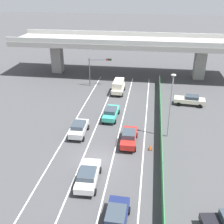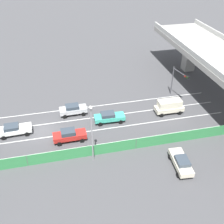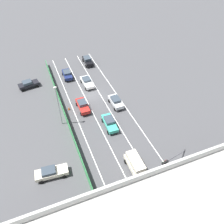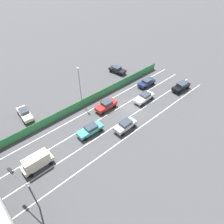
{
  "view_description": "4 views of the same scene",
  "coord_description": "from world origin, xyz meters",
  "px_view_note": "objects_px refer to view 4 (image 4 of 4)",
  "views": [
    {
      "loc": [
        5.19,
        -23.91,
        17.57
      ],
      "look_at": [
        0.52,
        7.38,
        2.33
      ],
      "focal_mm": 43.39,
      "sensor_mm": 36.0,
      "label": 1
    },
    {
      "loc": [
        33.77,
        2.53,
        24.81
      ],
      "look_at": [
        0.56,
        10.4,
        2.12
      ],
      "focal_mm": 44.36,
      "sensor_mm": 36.0,
      "label": 2
    },
    {
      "loc": [
        10.36,
        37.17,
        29.01
      ],
      "look_at": [
        -1.28,
        8.14,
        1.41
      ],
      "focal_mm": 36.42,
      "sensor_mm": 36.0,
      "label": 3
    },
    {
      "loc": [
        -20.62,
        23.93,
        25.7
      ],
      "look_at": [
        0.09,
        4.94,
        1.77
      ],
      "focal_mm": 32.7,
      "sensor_mm": 36.0,
      "label": 4
    }
  ],
  "objects_px": {
    "car_sedan_red": "(106,105)",
    "parked_sedan_cream": "(25,113)",
    "car_sedan_white": "(144,97)",
    "car_taxi_teal": "(90,129)",
    "car_sedan_navy": "(147,82)",
    "parked_sedan_dark": "(117,69)",
    "traffic_light": "(24,186)",
    "car_sedan_silver": "(125,125)",
    "car_van_cream": "(37,161)",
    "traffic_cone": "(101,100)",
    "street_lamp": "(80,83)",
    "car_sedan_black": "(181,86)"
  },
  "relations": [
    {
      "from": "traffic_light",
      "to": "car_taxi_teal",
      "type": "bearing_deg",
      "value": -71.08
    },
    {
      "from": "car_sedan_black",
      "to": "parked_sedan_cream",
      "type": "relative_size",
      "value": 0.96
    },
    {
      "from": "car_sedan_red",
      "to": "street_lamp",
      "type": "height_order",
      "value": "street_lamp"
    },
    {
      "from": "parked_sedan_cream",
      "to": "street_lamp",
      "type": "bearing_deg",
      "value": -110.12
    },
    {
      "from": "car_sedan_white",
      "to": "car_sedan_navy",
      "type": "distance_m",
      "value": 5.78
    },
    {
      "from": "car_sedan_navy",
      "to": "parked_sedan_dark",
      "type": "distance_m",
      "value": 8.83
    },
    {
      "from": "traffic_cone",
      "to": "parked_sedan_cream",
      "type": "bearing_deg",
      "value": 66.76
    },
    {
      "from": "car_taxi_teal",
      "to": "car_sedan_navy",
      "type": "xyz_separation_m",
      "value": [
        3.25,
        -18.63,
        -0.01
      ]
    },
    {
      "from": "car_sedan_white",
      "to": "car_sedan_black",
      "type": "bearing_deg",
      "value": -107.84
    },
    {
      "from": "car_sedan_red",
      "to": "parked_sedan_cream",
      "type": "height_order",
      "value": "car_sedan_red"
    },
    {
      "from": "parked_sedan_dark",
      "to": "traffic_light",
      "type": "bearing_deg",
      "value": 118.15
    },
    {
      "from": "car_sedan_red",
      "to": "street_lamp",
      "type": "relative_size",
      "value": 0.56
    },
    {
      "from": "car_van_cream",
      "to": "traffic_cone",
      "type": "distance_m",
      "value": 18.13
    },
    {
      "from": "car_taxi_teal",
      "to": "traffic_light",
      "type": "bearing_deg",
      "value": 108.92
    },
    {
      "from": "car_sedan_red",
      "to": "traffic_cone",
      "type": "distance_m",
      "value": 2.79
    },
    {
      "from": "car_sedan_red",
      "to": "parked_sedan_dark",
      "type": "bearing_deg",
      "value": -52.15
    },
    {
      "from": "car_sedan_black",
      "to": "street_lamp",
      "type": "distance_m",
      "value": 22.32
    },
    {
      "from": "parked_sedan_cream",
      "to": "car_sedan_red",
      "type": "bearing_deg",
      "value": -123.42
    },
    {
      "from": "car_van_cream",
      "to": "street_lamp",
      "type": "xyz_separation_m",
      "value": [
        8.0,
        -13.74,
        3.6
      ]
    },
    {
      "from": "traffic_light",
      "to": "street_lamp",
      "type": "bearing_deg",
      "value": -53.97
    },
    {
      "from": "car_sedan_black",
      "to": "traffic_light",
      "type": "distance_m",
      "value": 36.1
    },
    {
      "from": "car_sedan_silver",
      "to": "car_van_cream",
      "type": "relative_size",
      "value": 0.95
    },
    {
      "from": "car_sedan_white",
      "to": "traffic_light",
      "type": "distance_m",
      "value": 27.4
    },
    {
      "from": "car_sedan_red",
      "to": "traffic_cone",
      "type": "xyz_separation_m",
      "value": [
        2.57,
        -0.88,
        -0.64
      ]
    },
    {
      "from": "car_sedan_silver",
      "to": "car_sedan_navy",
      "type": "xyz_separation_m",
      "value": [
        6.57,
        -13.51,
        -0.05
      ]
    },
    {
      "from": "car_sedan_silver",
      "to": "parked_sedan_cream",
      "type": "relative_size",
      "value": 0.89
    },
    {
      "from": "parked_sedan_cream",
      "to": "traffic_cone",
      "type": "relative_size",
      "value": 7.27
    },
    {
      "from": "car_sedan_navy",
      "to": "parked_sedan_dark",
      "type": "bearing_deg",
      "value": 5.07
    },
    {
      "from": "car_van_cream",
      "to": "car_sedan_red",
      "type": "relative_size",
      "value": 0.99
    },
    {
      "from": "car_taxi_teal",
      "to": "car_sedan_red",
      "type": "xyz_separation_m",
      "value": [
        3.12,
        -6.36,
        0.05
      ]
    },
    {
      "from": "car_taxi_teal",
      "to": "traffic_cone",
      "type": "distance_m",
      "value": 9.22
    },
    {
      "from": "car_taxi_teal",
      "to": "traffic_cone",
      "type": "height_order",
      "value": "car_taxi_teal"
    },
    {
      "from": "car_sedan_black",
      "to": "street_lamp",
      "type": "height_order",
      "value": "street_lamp"
    },
    {
      "from": "street_lamp",
      "to": "traffic_cone",
      "type": "height_order",
      "value": "street_lamp"
    },
    {
      "from": "car_van_cream",
      "to": "street_lamp",
      "type": "height_order",
      "value": "street_lamp"
    },
    {
      "from": "parked_sedan_dark",
      "to": "car_sedan_black",
      "type": "bearing_deg",
      "value": -161.16
    },
    {
      "from": "car_sedan_silver",
      "to": "car_sedan_navy",
      "type": "relative_size",
      "value": 1.0
    },
    {
      "from": "car_sedan_black",
      "to": "parked_sedan_cream",
      "type": "height_order",
      "value": "car_sedan_black"
    },
    {
      "from": "car_sedan_black",
      "to": "traffic_cone",
      "type": "relative_size",
      "value": 6.97
    },
    {
      "from": "car_sedan_red",
      "to": "parked_sedan_cream",
      "type": "relative_size",
      "value": 0.96
    },
    {
      "from": "car_sedan_red",
      "to": "car_sedan_black",
      "type": "distance_m",
      "value": 17.72
    },
    {
      "from": "car_sedan_white",
      "to": "car_taxi_teal",
      "type": "xyz_separation_m",
      "value": [
        0.11,
        13.92,
        0.01
      ]
    },
    {
      "from": "car_sedan_white",
      "to": "car_sedan_black",
      "type": "height_order",
      "value": "car_sedan_black"
    },
    {
      "from": "car_sedan_white",
      "to": "traffic_cone",
      "type": "bearing_deg",
      "value": 49.06
    },
    {
      "from": "car_sedan_white",
      "to": "car_taxi_teal",
      "type": "relative_size",
      "value": 1.01
    },
    {
      "from": "car_sedan_silver",
      "to": "parked_sedan_cream",
      "type": "bearing_deg",
      "value": 37.81
    },
    {
      "from": "car_taxi_teal",
      "to": "car_sedan_red",
      "type": "distance_m",
      "value": 7.08
    },
    {
      "from": "car_sedan_white",
      "to": "car_sedan_red",
      "type": "distance_m",
      "value": 8.22
    },
    {
      "from": "car_sedan_silver",
      "to": "car_van_cream",
      "type": "height_order",
      "value": "car_van_cream"
    },
    {
      "from": "car_taxi_teal",
      "to": "traffic_cone",
      "type": "xyz_separation_m",
      "value": [
        5.69,
        -7.24,
        -0.59
      ]
    }
  ]
}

